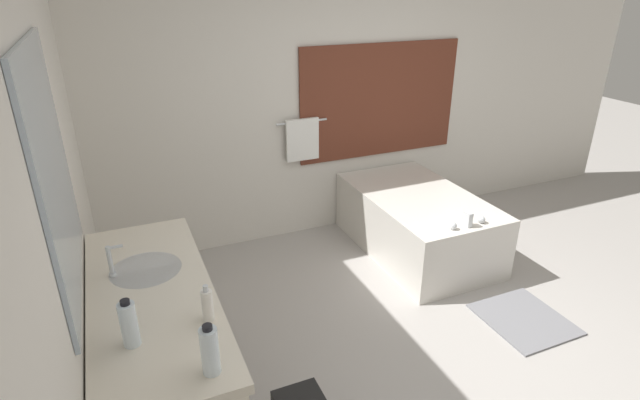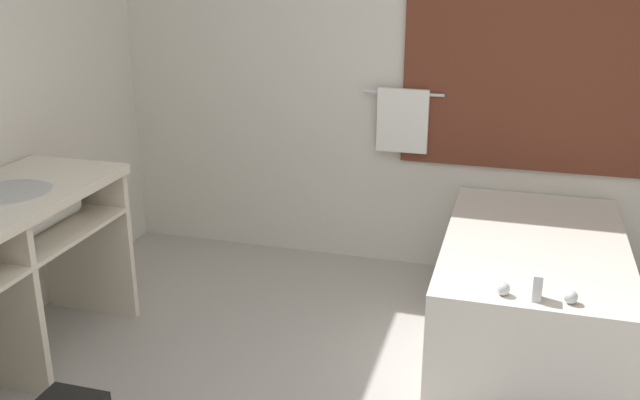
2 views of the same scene
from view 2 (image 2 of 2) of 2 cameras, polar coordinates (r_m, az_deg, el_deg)
name	(u,v)px [view 2 (image 2 of 2)]	position (r m, az deg, el deg)	size (l,w,h in m)	color
wall_back_with_blinds	(459,62)	(4.47, 11.08, 10.78)	(7.40, 0.13, 2.70)	silver
bathtub	(531,285)	(3.96, 16.54, -6.52)	(0.92, 1.56, 0.69)	silver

